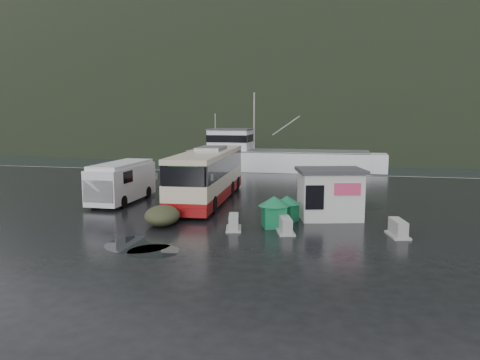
% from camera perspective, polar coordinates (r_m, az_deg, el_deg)
% --- Properties ---
extents(ground, '(160.00, 160.00, 0.00)m').
position_cam_1_polar(ground, '(26.31, -5.90, -4.37)').
color(ground, black).
rests_on(ground, ground).
extents(harbor_water, '(300.00, 180.00, 0.02)m').
position_cam_1_polar(harbor_water, '(134.74, 9.03, 5.49)').
color(harbor_water, black).
rests_on(harbor_water, ground).
extents(quay_edge, '(160.00, 0.60, 1.50)m').
position_cam_1_polar(quay_edge, '(45.47, 2.05, 0.89)').
color(quay_edge, '#999993').
rests_on(quay_edge, ground).
extents(headland, '(780.00, 540.00, 570.00)m').
position_cam_1_polar(headland, '(274.44, 12.94, 6.60)').
color(headland, black).
rests_on(headland, ground).
extents(coach_bus, '(3.90, 12.54, 3.50)m').
position_cam_1_polar(coach_bus, '(30.92, -3.89, -2.49)').
color(coach_bus, beige).
rests_on(coach_bus, ground).
extents(white_van, '(2.16, 6.22, 2.60)m').
position_cam_1_polar(white_van, '(31.18, -14.11, -2.62)').
color(white_van, silver).
rests_on(white_van, ground).
extents(waste_bin_left, '(1.27, 1.27, 1.38)m').
position_cam_1_polar(waste_bin_left, '(24.94, 5.74, -5.05)').
color(waste_bin_left, '#12683D').
rests_on(waste_bin_left, ground).
extents(waste_bin_right, '(1.45, 1.45, 1.58)m').
position_cam_1_polar(waste_bin_right, '(23.67, 4.15, -5.74)').
color(waste_bin_right, '#12683D').
rests_on(waste_bin_right, ground).
extents(dome_tent, '(2.38, 2.90, 0.99)m').
position_cam_1_polar(dome_tent, '(24.37, -9.43, -5.43)').
color(dome_tent, '#373922').
rests_on(dome_tent, ground).
extents(ticket_kiosk, '(4.04, 3.43, 2.73)m').
position_cam_1_polar(ticket_kiosk, '(26.00, 10.82, -4.61)').
color(ticket_kiosk, beige).
rests_on(ticket_kiosk, ground).
extents(jersey_barrier_a, '(1.02, 1.58, 0.73)m').
position_cam_1_polar(jersey_barrier_a, '(23.11, -0.78, -6.06)').
color(jersey_barrier_a, '#999993').
rests_on(jersey_barrier_a, ground).
extents(jersey_barrier_b, '(1.12, 1.65, 0.75)m').
position_cam_1_polar(jersey_barrier_b, '(22.59, 5.56, -6.43)').
color(jersey_barrier_b, '#999993').
rests_on(jersey_barrier_b, ground).
extents(jersey_barrier_c, '(1.10, 1.70, 0.78)m').
position_cam_1_polar(jersey_barrier_c, '(23.04, 18.66, -6.53)').
color(jersey_barrier_c, '#999993').
rests_on(jersey_barrier_c, ground).
extents(fishing_trawler, '(23.08, 5.12, 9.23)m').
position_cam_1_polar(fishing_trawler, '(51.69, 4.61, 1.72)').
color(fishing_trawler, silver).
rests_on(fishing_trawler, ground).
extents(puddles, '(12.61, 14.58, 0.01)m').
position_cam_1_polar(puddles, '(24.68, 2.62, -5.14)').
color(puddles, black).
rests_on(puddles, ground).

